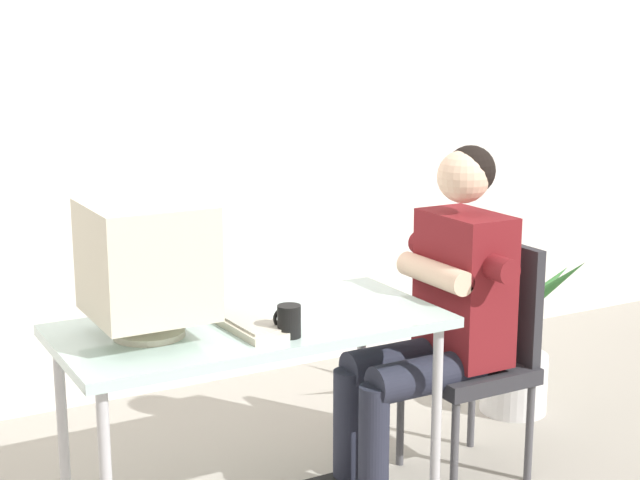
{
  "coord_description": "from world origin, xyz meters",
  "views": [
    {
      "loc": [
        -1.28,
        -2.77,
        1.68
      ],
      "look_at": [
        0.26,
        0.0,
        0.99
      ],
      "focal_mm": 53.46,
      "sensor_mm": 36.0,
      "label": 1
    }
  ],
  "objects_px": {
    "crt_monitor": "(148,261)",
    "keyboard": "(246,321)",
    "person_seated": "(439,308)",
    "desk_mug": "(289,321)",
    "office_chair": "(480,348)",
    "potted_plant": "(516,345)",
    "desk": "(252,338)"
  },
  "relations": [
    {
      "from": "keyboard",
      "to": "person_seated",
      "type": "xyz_separation_m",
      "value": [
        0.78,
        -0.01,
        -0.07
      ]
    },
    {
      "from": "office_chair",
      "to": "person_seated",
      "type": "distance_m",
      "value": 0.28
    },
    {
      "from": "crt_monitor",
      "to": "desk_mug",
      "type": "bearing_deg",
      "value": -29.5
    },
    {
      "from": "desk_mug",
      "to": "keyboard",
      "type": "bearing_deg",
      "value": 112.49
    },
    {
      "from": "office_chair",
      "to": "desk_mug",
      "type": "xyz_separation_m",
      "value": [
        -0.91,
        -0.16,
        0.29
      ]
    },
    {
      "from": "keyboard",
      "to": "potted_plant",
      "type": "relative_size",
      "value": 0.57
    },
    {
      "from": "crt_monitor",
      "to": "person_seated",
      "type": "height_order",
      "value": "person_seated"
    },
    {
      "from": "desk",
      "to": "desk_mug",
      "type": "distance_m",
      "value": 0.24
    },
    {
      "from": "keyboard",
      "to": "person_seated",
      "type": "bearing_deg",
      "value": -0.52
    },
    {
      "from": "keyboard",
      "to": "crt_monitor",
      "type": "bearing_deg",
      "value": 171.87
    },
    {
      "from": "crt_monitor",
      "to": "person_seated",
      "type": "xyz_separation_m",
      "value": [
        1.09,
        -0.05,
        -0.3
      ]
    },
    {
      "from": "desk",
      "to": "keyboard",
      "type": "distance_m",
      "value": 0.09
    },
    {
      "from": "desk",
      "to": "keyboard",
      "type": "relative_size",
      "value": 2.98
    },
    {
      "from": "desk",
      "to": "crt_monitor",
      "type": "xyz_separation_m",
      "value": [
        -0.35,
        0.01,
        0.31
      ]
    },
    {
      "from": "crt_monitor",
      "to": "keyboard",
      "type": "height_order",
      "value": "crt_monitor"
    },
    {
      "from": "keyboard",
      "to": "desk_mug",
      "type": "xyz_separation_m",
      "value": [
        0.07,
        -0.17,
        0.04
      ]
    },
    {
      "from": "crt_monitor",
      "to": "keyboard",
      "type": "relative_size",
      "value": 0.99
    },
    {
      "from": "crt_monitor",
      "to": "office_chair",
      "type": "xyz_separation_m",
      "value": [
        1.29,
        -0.05,
        -0.49
      ]
    },
    {
      "from": "desk",
      "to": "potted_plant",
      "type": "bearing_deg",
      "value": 13.45
    },
    {
      "from": "desk",
      "to": "office_chair",
      "type": "xyz_separation_m",
      "value": [
        0.94,
        -0.04,
        -0.18
      ]
    },
    {
      "from": "office_chair",
      "to": "crt_monitor",
      "type": "bearing_deg",
      "value": 177.72
    },
    {
      "from": "potted_plant",
      "to": "keyboard",
      "type": "bearing_deg",
      "value": -165.69
    },
    {
      "from": "office_chair",
      "to": "potted_plant",
      "type": "relative_size",
      "value": 1.18
    },
    {
      "from": "keyboard",
      "to": "office_chair",
      "type": "bearing_deg",
      "value": -0.41
    },
    {
      "from": "person_seated",
      "to": "desk_mug",
      "type": "bearing_deg",
      "value": -166.86
    },
    {
      "from": "desk",
      "to": "crt_monitor",
      "type": "bearing_deg",
      "value": 178.05
    },
    {
      "from": "office_chair",
      "to": "potted_plant",
      "type": "bearing_deg",
      "value": 36.97
    },
    {
      "from": "potted_plant",
      "to": "desk_mug",
      "type": "relative_size",
      "value": 7.38
    },
    {
      "from": "desk",
      "to": "person_seated",
      "type": "bearing_deg",
      "value": -3.06
    },
    {
      "from": "person_seated",
      "to": "desk_mug",
      "type": "height_order",
      "value": "person_seated"
    },
    {
      "from": "crt_monitor",
      "to": "desk_mug",
      "type": "xyz_separation_m",
      "value": [
        0.38,
        -0.22,
        -0.2
      ]
    },
    {
      "from": "desk",
      "to": "crt_monitor",
      "type": "relative_size",
      "value": 3.0
    }
  ]
}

